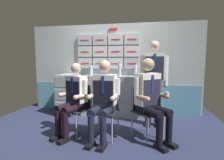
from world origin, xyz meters
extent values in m
cube|color=#2B3051|center=(0.00, 0.00, -0.02)|extent=(4.80, 4.80, 0.04)
cube|color=#ABB5B9|center=(0.00, 1.38, 1.07)|extent=(4.20, 0.06, 2.15)
cube|color=#5893AC|center=(0.00, 1.34, 0.35)|extent=(4.12, 0.01, 0.70)
cube|color=silver|center=(-0.69, 1.32, 1.21)|extent=(0.36, 0.06, 0.26)
cylinder|color=red|center=(-0.69, 1.28, 1.21)|extent=(0.20, 0.01, 0.01)
cube|color=silver|center=(-0.30, 1.32, 1.21)|extent=(0.36, 0.06, 0.26)
cylinder|color=red|center=(-0.30, 1.28, 1.21)|extent=(0.20, 0.01, 0.01)
cube|color=silver|center=(0.09, 1.32, 1.21)|extent=(0.36, 0.06, 0.26)
cylinder|color=red|center=(0.09, 1.28, 1.21)|extent=(0.20, 0.01, 0.01)
cube|color=#AFA8B7|center=(0.48, 1.32, 1.21)|extent=(0.36, 0.06, 0.26)
cylinder|color=red|center=(0.48, 1.28, 1.21)|extent=(0.20, 0.01, 0.01)
cube|color=silver|center=(-0.69, 1.32, 1.49)|extent=(0.36, 0.06, 0.26)
cylinder|color=red|center=(-0.69, 1.28, 1.49)|extent=(0.20, 0.01, 0.01)
cube|color=silver|center=(-0.30, 1.32, 1.49)|extent=(0.36, 0.06, 0.26)
cylinder|color=red|center=(-0.30, 1.28, 1.49)|extent=(0.20, 0.01, 0.01)
cube|color=silver|center=(0.09, 1.32, 1.49)|extent=(0.36, 0.06, 0.26)
cylinder|color=red|center=(0.09, 1.28, 1.49)|extent=(0.20, 0.01, 0.01)
cube|color=silver|center=(0.48, 1.32, 1.49)|extent=(0.36, 0.06, 0.26)
cylinder|color=red|center=(0.48, 1.28, 1.49)|extent=(0.20, 0.01, 0.01)
cube|color=#AFA9BC|center=(-0.69, 1.32, 1.78)|extent=(0.36, 0.06, 0.26)
cylinder|color=red|center=(-0.69, 1.28, 1.78)|extent=(0.20, 0.01, 0.01)
cube|color=#B3AFBC|center=(-0.30, 1.32, 1.78)|extent=(0.36, 0.06, 0.26)
cylinder|color=red|center=(-0.30, 1.28, 1.78)|extent=(0.20, 0.01, 0.01)
cube|color=silver|center=(0.09, 1.32, 1.78)|extent=(0.36, 0.06, 0.26)
cylinder|color=red|center=(0.09, 1.28, 1.78)|extent=(0.20, 0.01, 0.01)
cube|color=#BAB9C0|center=(0.48, 1.32, 1.78)|extent=(0.36, 0.06, 0.26)
cylinder|color=red|center=(0.48, 1.28, 1.78)|extent=(0.20, 0.01, 0.01)
cube|color=red|center=(0.02, 1.33, 2.03)|extent=(0.20, 0.02, 0.05)
cube|color=#A1A8B4|center=(0.15, 1.09, 0.45)|extent=(1.59, 0.52, 0.89)
cube|color=#9299A5|center=(0.15, 1.09, 0.91)|extent=(1.62, 0.53, 0.03)
sphere|color=black|center=(-1.17, 0.72, 0.04)|extent=(0.07, 0.07, 0.07)
sphere|color=black|center=(-0.86, 0.72, 0.04)|extent=(0.07, 0.07, 0.07)
sphere|color=black|center=(-1.17, 1.27, 0.04)|extent=(0.07, 0.07, 0.07)
sphere|color=black|center=(-0.86, 1.27, 0.04)|extent=(0.07, 0.07, 0.07)
cube|color=#AAB3B6|center=(-1.01, 0.99, 0.51)|extent=(0.40, 0.64, 0.88)
cube|color=#969FA2|center=(-1.01, 0.67, 0.22)|extent=(0.35, 0.01, 0.23)
cube|color=#969FA2|center=(-1.01, 0.67, 0.51)|extent=(0.35, 0.01, 0.23)
cube|color=#969FA2|center=(-1.01, 0.67, 0.80)|extent=(0.35, 0.01, 0.23)
cylinder|color=#28282D|center=(-1.01, 0.69, 0.93)|extent=(0.32, 0.02, 0.02)
cylinder|color=#A8AAAF|center=(-0.58, -0.23, 0.21)|extent=(0.02, 0.02, 0.43)
cylinder|color=#A8AAAF|center=(-0.25, -0.37, 0.21)|extent=(0.02, 0.02, 0.43)
cylinder|color=#A8AAAF|center=(-0.44, 0.11, 0.21)|extent=(0.02, 0.02, 0.43)
cylinder|color=#A8AAAF|center=(-0.11, -0.04, 0.21)|extent=(0.02, 0.02, 0.43)
cube|color=#1D2728|center=(-0.34, -0.13, 0.44)|extent=(0.52, 0.52, 0.02)
cube|color=#1D2728|center=(-0.27, 0.04, 0.65)|extent=(0.35, 0.17, 0.40)
cylinder|color=#A8AAAF|center=(-0.44, 0.11, 0.65)|extent=(0.02, 0.02, 0.40)
cylinder|color=#A8AAAF|center=(-0.11, -0.04, 0.65)|extent=(0.02, 0.02, 0.40)
cube|color=black|center=(-0.57, -0.43, 0.03)|extent=(0.17, 0.24, 0.06)
cube|color=black|center=(-0.40, -0.50, 0.03)|extent=(0.17, 0.24, 0.06)
cylinder|color=black|center=(-0.55, -0.39, 0.27)|extent=(0.10, 0.10, 0.42)
cylinder|color=black|center=(-0.39, -0.46, 0.27)|extent=(0.10, 0.10, 0.42)
cylinder|color=black|center=(-0.49, -0.24, 0.50)|extent=(0.26, 0.38, 0.13)
cylinder|color=black|center=(-0.33, -0.31, 0.50)|extent=(0.26, 0.38, 0.13)
cube|color=black|center=(-0.34, -0.13, 0.51)|extent=(0.37, 0.31, 0.12)
cube|color=white|center=(-0.34, -0.11, 0.79)|extent=(0.39, 0.31, 0.45)
cube|color=black|center=(-0.37, -0.20, 0.76)|extent=(0.29, 0.13, 0.36)
cube|color=navy|center=(-0.38, -0.21, 0.87)|extent=(0.04, 0.02, 0.25)
cylinder|color=white|center=(-0.52, -0.03, 0.84)|extent=(0.08, 0.08, 0.24)
cylinder|color=beige|center=(-0.54, -0.14, 0.70)|extent=(0.15, 0.23, 0.07)
sphere|color=beige|center=(-0.58, -0.23, 0.70)|extent=(0.08, 0.08, 0.08)
cylinder|color=white|center=(-0.15, -0.19, 0.84)|extent=(0.08, 0.08, 0.24)
cylinder|color=beige|center=(-0.21, -0.28, 0.70)|extent=(0.15, 0.23, 0.07)
sphere|color=beige|center=(-0.25, -0.37, 0.70)|extent=(0.08, 0.08, 0.08)
sphere|color=beige|center=(-0.34, -0.11, 1.15)|extent=(0.18, 0.18, 0.18)
ellipsoid|color=gray|center=(-0.33, -0.10, 1.16)|extent=(0.22, 0.22, 0.13)
cylinder|color=#A8AAAF|center=(-0.02, -0.34, 0.21)|extent=(0.02, 0.02, 0.43)
cylinder|color=#A8AAAF|center=(0.34, -0.37, 0.21)|extent=(0.02, 0.02, 0.43)
cylinder|color=#A8AAAF|center=(0.02, 0.02, 0.21)|extent=(0.02, 0.02, 0.43)
cylinder|color=#A8AAAF|center=(0.37, -0.02, 0.21)|extent=(0.02, 0.02, 0.43)
cube|color=#1D2728|center=(0.18, -0.18, 0.44)|extent=(0.44, 0.44, 0.02)
cube|color=#1D2728|center=(0.20, 0.01, 0.65)|extent=(0.37, 0.06, 0.40)
cylinder|color=#A8AAAF|center=(0.02, 0.02, 0.65)|extent=(0.02, 0.02, 0.40)
cylinder|color=#A8AAAF|center=(0.37, -0.02, 0.65)|extent=(0.02, 0.02, 0.40)
cube|color=black|center=(0.05, -0.55, 0.03)|extent=(0.11, 0.23, 0.06)
cube|color=black|center=(0.23, -0.57, 0.03)|extent=(0.11, 0.23, 0.06)
cylinder|color=#1A1D2E|center=(0.05, -0.51, 0.27)|extent=(0.10, 0.10, 0.42)
cylinder|color=#1A1D2E|center=(0.24, -0.53, 0.27)|extent=(0.10, 0.10, 0.42)
cylinder|color=#1A1D2E|center=(0.07, -0.34, 0.50)|extent=(0.17, 0.40, 0.13)
cylinder|color=#1A1D2E|center=(0.25, -0.36, 0.50)|extent=(0.17, 0.40, 0.13)
cube|color=#1A1D2E|center=(0.18, -0.18, 0.51)|extent=(0.36, 0.23, 0.12)
cube|color=white|center=(0.18, -0.16, 0.81)|extent=(0.38, 0.24, 0.49)
cube|color=black|center=(0.17, -0.26, 0.77)|extent=(0.33, 0.04, 0.39)
cube|color=navy|center=(0.17, -0.27, 0.90)|extent=(0.04, 0.01, 0.27)
cylinder|color=white|center=(-0.03, -0.14, 0.86)|extent=(0.08, 0.08, 0.26)
cylinder|color=beige|center=(-0.02, -0.25, 0.71)|extent=(0.09, 0.25, 0.07)
sphere|color=beige|center=(-0.03, -0.36, 0.71)|extent=(0.08, 0.08, 0.08)
cylinder|color=white|center=(0.39, -0.18, 0.86)|extent=(0.08, 0.08, 0.26)
cylinder|color=beige|center=(0.36, -0.29, 0.71)|extent=(0.09, 0.25, 0.07)
sphere|color=beige|center=(0.35, -0.39, 0.71)|extent=(0.08, 0.08, 0.08)
sphere|color=beige|center=(0.18, -0.16, 1.19)|extent=(0.19, 0.19, 0.19)
ellipsoid|color=#50352A|center=(0.18, -0.14, 1.21)|extent=(0.20, 0.19, 0.13)
cylinder|color=#A8AAAF|center=(0.86, -0.32, 0.21)|extent=(0.02, 0.02, 0.43)
cylinder|color=#A8AAAF|center=(1.13, -0.07, 0.21)|extent=(0.02, 0.02, 0.43)
cylinder|color=#A8AAAF|center=(0.62, -0.05, 0.21)|extent=(0.02, 0.02, 0.43)
cylinder|color=#A8AAAF|center=(0.89, 0.19, 0.21)|extent=(0.02, 0.02, 0.43)
cube|color=#1D2728|center=(0.87, -0.06, 0.44)|extent=(0.56, 0.56, 0.02)
cube|color=#1D2728|center=(0.75, 0.08, 0.65)|extent=(0.29, 0.27, 0.40)
cylinder|color=#A8AAAF|center=(0.62, -0.05, 0.65)|extent=(0.02, 0.02, 0.40)
cylinder|color=#A8AAAF|center=(0.89, 0.19, 0.65)|extent=(0.02, 0.02, 0.40)
cube|color=black|center=(1.07, -0.43, 0.03)|extent=(0.21, 0.22, 0.06)
cube|color=black|center=(1.22, -0.29, 0.03)|extent=(0.21, 0.22, 0.06)
cylinder|color=black|center=(1.04, -0.40, 0.27)|extent=(0.10, 0.10, 0.42)
cylinder|color=black|center=(1.19, -0.26, 0.27)|extent=(0.10, 0.10, 0.42)
cylinder|color=black|center=(0.92, -0.26, 0.50)|extent=(0.37, 0.39, 0.13)
cylinder|color=black|center=(1.07, -0.13, 0.50)|extent=(0.37, 0.39, 0.13)
cube|color=black|center=(0.87, -0.06, 0.51)|extent=(0.40, 0.39, 0.12)
cube|color=white|center=(0.86, -0.05, 0.82)|extent=(0.42, 0.41, 0.51)
cube|color=#232135|center=(0.93, -0.13, 0.78)|extent=(0.27, 0.24, 0.41)
cube|color=navy|center=(0.94, -0.13, 0.91)|extent=(0.04, 0.04, 0.28)
cylinder|color=white|center=(0.70, -0.19, 0.88)|extent=(0.08, 0.08, 0.28)
cylinder|color=tan|center=(0.79, -0.27, 0.72)|extent=(0.22, 0.23, 0.07)
sphere|color=tan|center=(0.86, -0.35, 0.72)|extent=(0.08, 0.08, 0.08)
cylinder|color=white|center=(1.02, 0.10, 0.88)|extent=(0.08, 0.08, 0.28)
cylinder|color=tan|center=(1.08, 0.00, 0.72)|extent=(0.22, 0.23, 0.07)
sphere|color=tan|center=(1.16, -0.08, 0.72)|extent=(0.08, 0.08, 0.08)
cylinder|color=white|center=(1.16, -0.08, 0.76)|extent=(0.06, 0.06, 0.06)
sphere|color=tan|center=(0.86, -0.05, 1.22)|extent=(0.20, 0.20, 0.20)
ellipsoid|color=tan|center=(0.85, -0.03, 1.23)|extent=(0.27, 0.27, 0.14)
cube|color=black|center=(0.87, 0.53, 0.03)|extent=(0.10, 0.24, 0.06)
cube|color=black|center=(1.07, 0.54, 0.03)|extent=(0.10, 0.24, 0.06)
cylinder|color=black|center=(0.88, 0.56, 0.48)|extent=(0.12, 0.12, 0.85)
cylinder|color=black|center=(1.06, 0.57, 0.48)|extent=(0.12, 0.12, 0.85)
cube|color=white|center=(0.97, 0.56, 1.17)|extent=(0.37, 0.22, 0.52)
cube|color=#222433|center=(0.98, 0.45, 1.14)|extent=(0.34, 0.02, 0.44)
cube|color=navy|center=(0.98, 0.45, 1.26)|extent=(0.04, 0.01, 0.29)
cylinder|color=white|center=(0.75, 0.56, 1.09)|extent=(0.08, 0.08, 0.58)
sphere|color=#D9AC97|center=(0.75, 0.56, 0.80)|extent=(0.08, 0.08, 0.08)
cylinder|color=white|center=(1.20, 0.57, 1.09)|extent=(0.08, 0.08, 0.58)
sphere|color=#D9AC97|center=(1.20, 0.57, 0.80)|extent=(0.08, 0.08, 0.08)
sphere|color=#D9AC97|center=(0.97, 0.56, 1.56)|extent=(0.18, 0.18, 0.18)
ellipsoid|color=gray|center=(0.97, 0.58, 1.57)|extent=(0.18, 0.17, 0.13)
cylinder|color=silver|center=(-0.45, 1.04, 1.04)|extent=(0.08, 0.08, 0.23)
cone|color=silver|center=(-0.45, 1.04, 1.16)|extent=(0.08, 0.08, 0.02)
cylinder|color=black|center=(-0.45, 1.04, 1.18)|extent=(0.04, 0.04, 0.02)
cylinder|color=silver|center=(0.58, 1.24, 1.04)|extent=(0.07, 0.07, 0.23)
cone|color=silver|center=(0.58, 1.24, 1.17)|extent=(0.07, 0.07, 0.02)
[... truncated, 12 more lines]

